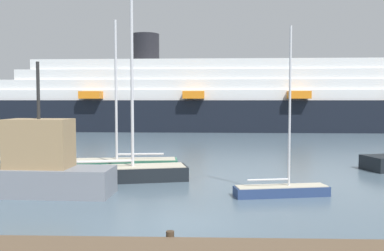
{
  "coord_description": "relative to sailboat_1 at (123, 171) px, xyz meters",
  "views": [
    {
      "loc": [
        1.05,
        -15.5,
        4.64
      ],
      "look_at": [
        0.0,
        15.0,
        2.78
      ],
      "focal_mm": 39.65,
      "sensor_mm": 36.0,
      "label": 1
    }
  ],
  "objects": [
    {
      "name": "sailboat_2",
      "position": [
        -0.55,
        3.58,
        -0.03
      ],
      "size": [
        6.97,
        2.41,
        9.78
      ],
      "rotation": [
        0.0,
        0.0,
        3.26
      ],
      "color": "#2D6B51",
      "rests_on": "ground_plane"
    },
    {
      "name": "sailboat_1",
      "position": [
        0.0,
        0.0,
        0.0
      ],
      "size": [
        7.66,
        3.59,
        10.7
      ],
      "rotation": [
        0.0,
        0.0,
        0.22
      ],
      "color": "black",
      "rests_on": "ground_plane"
    },
    {
      "name": "fishing_boat_1",
      "position": [
        -3.57,
        -3.68,
        0.76
      ],
      "size": [
        7.96,
        2.6,
        6.47
      ],
      "rotation": [
        0.0,
        0.0,
        -0.04
      ],
      "color": "gray",
      "rests_on": "ground_plane"
    },
    {
      "name": "cruise_ship",
      "position": [
        10.23,
        41.28,
        4.16
      ],
      "size": [
        83.28,
        14.16,
        14.71
      ],
      "rotation": [
        0.0,
        0.0,
        -0.02
      ],
      "color": "black",
      "rests_on": "ground_plane"
    },
    {
      "name": "ground_plane",
      "position": [
        3.75,
        -8.37,
        -0.55
      ],
      "size": [
        600.0,
        600.0,
        0.0
      ],
      "primitive_type": "plane",
      "color": "slate"
    },
    {
      "name": "sailboat_3",
      "position": [
        8.43,
        -3.55,
        -0.14
      ],
      "size": [
        4.68,
        1.82,
        8.14
      ],
      "rotation": [
        0.0,
        0.0,
        0.18
      ],
      "color": "navy",
      "rests_on": "ground_plane"
    }
  ]
}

